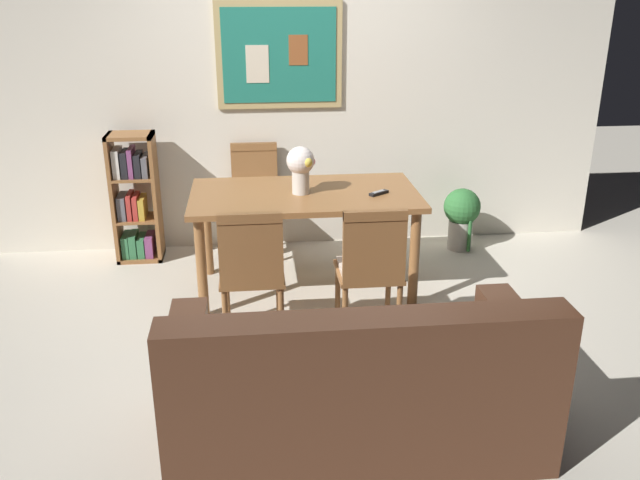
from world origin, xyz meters
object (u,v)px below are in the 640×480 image
object	(u,v)px
dining_chair_near_right	(371,263)
leather_couch	(355,390)
dining_chair_near_left	(252,266)
tv_remote	(379,193)
bookshelf	(135,200)
potted_ivy	(462,215)
dining_chair_far_left	(255,190)
flower_vase	(301,165)
dining_table	(305,205)

from	to	relation	value
dining_chair_near_right	leather_couch	world-z (taller)	dining_chair_near_right
dining_chair_near_left	tv_remote	distance (m)	1.15
bookshelf	potted_ivy	distance (m)	2.71
dining_chair_far_left	leather_couch	size ratio (longest dim) A/B	0.51
potted_ivy	dining_chair_near_right	bearing A→B (deg)	-125.43
bookshelf	leather_couch	bearing A→B (deg)	-61.13
leather_couch	flower_vase	size ratio (longest dim) A/B	5.38
dining_table	leather_couch	bearing A→B (deg)	-87.09
dining_chair_far_left	potted_ivy	size ratio (longest dim) A/B	1.67
bookshelf	flower_vase	world-z (taller)	flower_vase
dining_table	dining_chair_near_left	distance (m)	0.87
dining_chair_far_left	potted_ivy	world-z (taller)	dining_chair_far_left
bookshelf	dining_chair_near_left	bearing A→B (deg)	-58.51
leather_couch	flower_vase	world-z (taller)	flower_vase
potted_ivy	flower_vase	world-z (taller)	flower_vase
dining_chair_far_left	potted_ivy	bearing A→B (deg)	-4.30
dining_table	dining_chair_far_left	world-z (taller)	dining_chair_far_left
dining_chair_near_right	tv_remote	bearing A→B (deg)	76.03
dining_chair_near_left	dining_chair_far_left	bearing A→B (deg)	88.33
dining_chair_far_left	leather_couch	distance (m)	2.65
flower_vase	dining_chair_near_right	bearing A→B (deg)	-64.92
dining_chair_near_right	dining_chair_far_left	xyz separation A→B (m)	(-0.68, 1.60, 0.00)
dining_table	dining_chair_near_right	xyz separation A→B (m)	(0.34, -0.80, -0.12)
leather_couch	flower_vase	xyz separation A→B (m)	(-0.12, 1.79, 0.64)
dining_table	dining_chair_far_left	size ratio (longest dim) A/B	1.77
dining_chair_near_right	tv_remote	xyz separation A→B (m)	(0.17, 0.70, 0.23)
bookshelf	tv_remote	xyz separation A→B (m)	(1.83, -0.84, 0.26)
bookshelf	flower_vase	size ratio (longest dim) A/B	3.12
bookshelf	potted_ivy	xyz separation A→B (m)	(2.70, -0.07, -0.19)
dining_chair_near_right	leather_couch	size ratio (longest dim) A/B	0.51
leather_couch	dining_chair_far_left	bearing A→B (deg)	99.50
potted_ivy	flower_vase	xyz separation A→B (m)	(-1.41, -0.68, 0.65)
bookshelf	potted_ivy	size ratio (longest dim) A/B	1.91
dining_table	potted_ivy	size ratio (longest dim) A/B	2.96
dining_chair_near_left	bookshelf	xyz separation A→B (m)	(-0.92, 1.51, -0.04)
dining_chair_near_right	leather_couch	xyz separation A→B (m)	(-0.25, -1.01, -0.23)
bookshelf	tv_remote	world-z (taller)	bookshelf
dining_chair_far_left	tv_remote	bearing A→B (deg)	-46.38
leather_couch	dining_chair_near_left	bearing A→B (deg)	114.84
dining_chair_near_left	dining_chair_far_left	distance (m)	1.57
flower_vase	tv_remote	xyz separation A→B (m)	(0.54, -0.09, -0.19)
dining_chair_near_left	dining_chair_far_left	world-z (taller)	same
dining_chair_near_left	bookshelf	world-z (taller)	bookshelf
dining_chair_near_right	dining_chair_far_left	distance (m)	1.74
dining_chair_far_left	flower_vase	size ratio (longest dim) A/B	2.72
dining_chair_near_left	tv_remote	bearing A→B (deg)	36.38
leather_couch	tv_remote	xyz separation A→B (m)	(0.42, 1.71, 0.45)
dining_chair_near_left	bookshelf	size ratio (longest dim) A/B	0.87
dining_chair_near_right	potted_ivy	size ratio (longest dim) A/B	1.67
tv_remote	dining_chair_near_left	bearing A→B (deg)	-143.62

